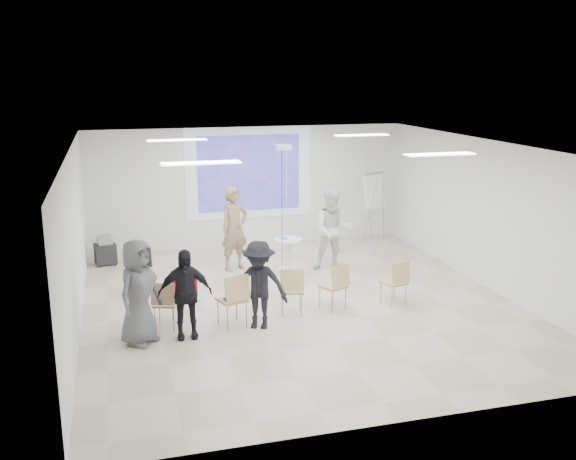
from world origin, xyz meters
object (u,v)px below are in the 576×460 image
object	(u,v)px
laptop	(232,297)
audience_mid	(259,279)
chair_far_left	(165,301)
av_cart	(105,251)
chair_left_inner	(234,296)
chair_center	(292,287)
chair_left_mid	(182,292)
audience_outer	(138,286)
audience_left	(185,287)
chair_right_inner	(336,283)
flipchart_easel	(374,191)
player_left	(234,223)
chair_right_far	(396,279)
pedestal_table	(288,253)
player_right	(333,225)

from	to	relation	value
laptop	audience_mid	distance (m)	0.60
chair_far_left	av_cart	world-z (taller)	chair_far_left
chair_left_inner	chair_center	xyz separation A→B (m)	(1.11, 0.28, -0.04)
audience_mid	chair_left_mid	bearing A→B (deg)	173.07
chair_left_mid	audience_outer	world-z (taller)	audience_outer
audience_left	audience_outer	distance (m)	0.75
audience_left	av_cart	size ratio (longest dim) A/B	2.53
av_cart	chair_right_inner	bearing A→B (deg)	-56.73
chair_center	chair_right_inner	distance (m)	0.85
chair_far_left	chair_right_inner	world-z (taller)	chair_right_inner
chair_left_mid	flipchart_easel	distance (m)	6.86
player_left	chair_right_inner	bearing A→B (deg)	-89.66
chair_right_inner	audience_left	world-z (taller)	audience_left
chair_right_far	chair_right_inner	bearing A→B (deg)	162.17
chair_right_inner	audience_left	size ratio (longest dim) A/B	0.51
pedestal_table	av_cart	bearing A→B (deg)	157.82
player_right	av_cart	distance (m)	5.26
laptop	audience_left	size ratio (longest dim) A/B	0.20
pedestal_table	flipchart_easel	size ratio (longest dim) A/B	0.42
audience_left	audience_outer	size ratio (longest dim) A/B	0.89
player_right	chair_right_far	size ratio (longest dim) A/B	2.31
player_right	audience_outer	world-z (taller)	player_right
player_left	chair_right_inner	size ratio (longest dim) A/B	2.37
pedestal_table	audience_mid	size ratio (longest dim) A/B	0.43
player_right	chair_right_inner	bearing A→B (deg)	-97.08
flipchart_easel	av_cart	distance (m)	6.82
chair_right_inner	laptop	size ratio (longest dim) A/B	2.54
audience_mid	flipchart_easel	size ratio (longest dim) A/B	0.96
audience_left	audience_mid	world-z (taller)	audience_mid
player_left	chair_left_inner	distance (m)	3.44
audience_left	audience_mid	xyz separation A→B (m)	(1.27, 0.09, 0.00)
audience_mid	chair_right_far	bearing A→B (deg)	31.38
chair_right_inner	av_cart	distance (m)	5.86
chair_right_far	audience_outer	world-z (taller)	audience_outer
laptop	av_cart	bearing A→B (deg)	-80.73
chair_center	audience_mid	size ratio (longest dim) A/B	0.52
player_right	av_cart	bearing A→B (deg)	171.87
chair_right_far	flipchart_easel	world-z (taller)	flipchart_easel
chair_left_mid	av_cart	bearing A→B (deg)	127.52
chair_center	chair_right_inner	bearing A→B (deg)	14.57
chair_far_left	chair_left_mid	world-z (taller)	chair_left_mid
audience_outer	audience_mid	bearing A→B (deg)	-44.52
chair_left_mid	av_cart	xyz separation A→B (m)	(-1.34, 3.86, -0.20)
pedestal_table	audience_outer	xyz separation A→B (m)	(-3.35, -3.12, 0.56)
chair_far_left	flipchart_easel	xyz separation A→B (m)	(5.73, 4.51, 0.84)
chair_far_left	audience_mid	size ratio (longest dim) A/B	0.49
chair_center	chair_right_far	xyz separation A→B (m)	(2.03, -0.04, -0.02)
pedestal_table	chair_far_left	distance (m)	3.92
chair_right_inner	laptop	bearing A→B (deg)	162.28
chair_center	chair_right_inner	size ratio (longest dim) A/B	1.01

